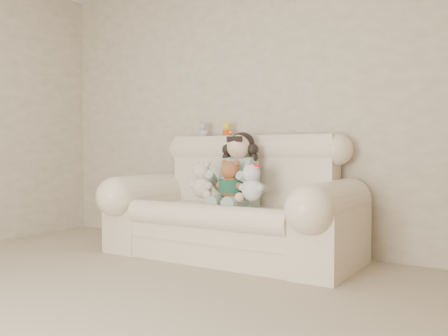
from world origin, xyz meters
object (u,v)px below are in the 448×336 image
(sofa, at_px, (230,196))
(brown_teddy, at_px, (231,176))
(seated_child, at_px, (239,169))
(cream_teddy, at_px, (202,176))
(white_cat, at_px, (252,178))

(sofa, bearing_deg, brown_teddy, -57.96)
(seated_child, xyz_separation_m, brown_teddy, (0.03, -0.19, -0.05))
(seated_child, height_order, cream_teddy, seated_child)
(white_cat, bearing_deg, brown_teddy, -172.49)
(sofa, relative_size, seated_child, 3.27)
(sofa, height_order, white_cat, sofa)
(cream_teddy, bearing_deg, sofa, 38.02)
(sofa, height_order, seated_child, seated_child)
(brown_teddy, height_order, white_cat, brown_teddy)
(brown_teddy, bearing_deg, cream_teddy, -155.51)
(sofa, distance_m, seated_child, 0.24)
(white_cat, bearing_deg, cream_teddy, -169.51)
(brown_teddy, xyz_separation_m, white_cat, (0.20, -0.00, -0.01))
(seated_child, bearing_deg, brown_teddy, -74.98)
(sofa, distance_m, white_cat, 0.33)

